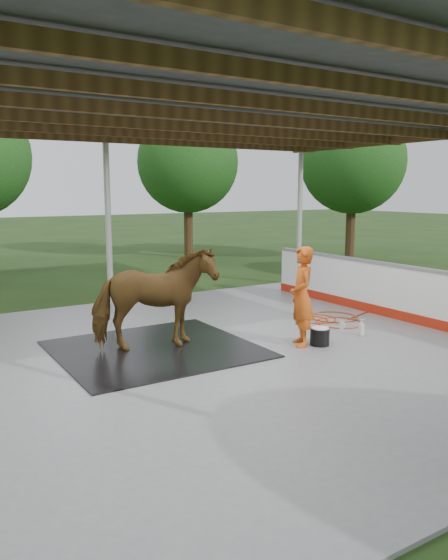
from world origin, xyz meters
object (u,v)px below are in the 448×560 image
horse (154,299)px  wash_bucket (320,336)px  dasher_board (403,294)px  handler (302,296)px

horse → wash_bucket: 2.94m
dasher_board → horse: size_ratio=3.95×
dasher_board → handler: handler is taller
dasher_board → wash_bucket: dasher_board is taller
dasher_board → wash_bucket: 2.79m
dasher_board → handler: bearing=-173.5°
horse → wash_bucket: size_ratio=6.01×
handler → dasher_board: bearing=121.3°
dasher_board → handler: (-3.00, -0.34, 0.32)m
wash_bucket → handler: bearing=148.1°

